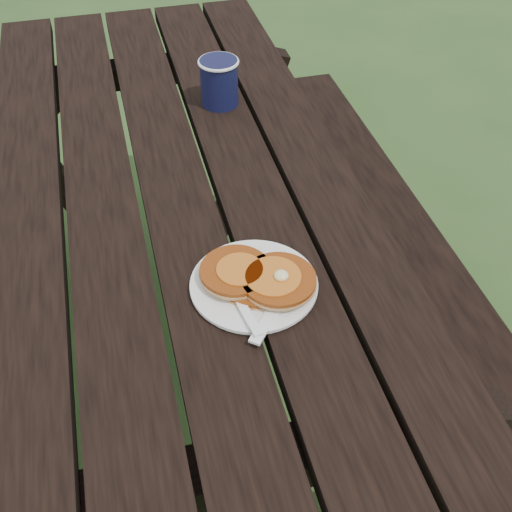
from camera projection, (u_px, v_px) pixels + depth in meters
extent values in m
plane|color=#2B481F|center=(197.00, 389.00, 1.86)|extent=(60.00, 60.00, 0.00)
cube|color=black|center=(175.00, 188.00, 1.36)|extent=(0.75, 1.80, 0.04)
cube|color=black|center=(397.00, 248.00, 1.66)|extent=(0.25, 1.80, 0.04)
cylinder|color=white|center=(254.00, 285.00, 1.11)|extent=(0.28, 0.28, 0.01)
cylinder|color=#8C3D0F|center=(256.00, 281.00, 1.11)|extent=(0.13, 0.13, 0.01)
cylinder|color=#8C3D0F|center=(235.00, 271.00, 1.11)|extent=(0.12, 0.12, 0.01)
cylinder|color=#8C3D0F|center=(279.00, 280.00, 1.09)|extent=(0.13, 0.13, 0.01)
cylinder|color=#AD5818|center=(273.00, 276.00, 1.09)|extent=(0.10, 0.10, 0.00)
ellipsoid|color=#F4E59E|center=(281.00, 275.00, 1.08)|extent=(0.02, 0.02, 0.02)
cube|color=white|center=(276.00, 305.00, 1.07)|extent=(0.13, 0.15, 0.00)
cylinder|color=#0F1233|center=(219.00, 82.00, 1.53)|extent=(0.09, 0.09, 0.11)
torus|color=white|center=(218.00, 62.00, 1.50)|extent=(0.10, 0.10, 0.01)
cylinder|color=black|center=(218.00, 63.00, 1.50)|extent=(0.08, 0.08, 0.01)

